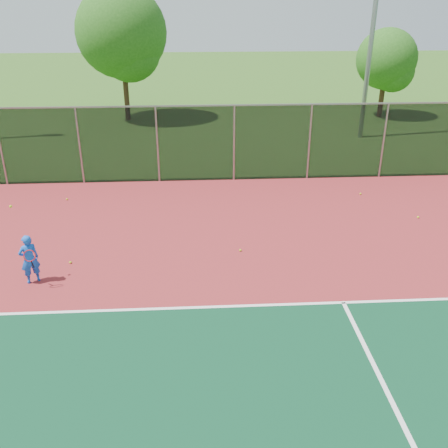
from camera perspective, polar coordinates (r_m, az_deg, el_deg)
name	(u,v)px	position (r m, az deg, el deg)	size (l,w,h in m)	color
ground	(283,397)	(10.01, 6.72, -19.05)	(120.00, 120.00, 0.00)	#2A5518
court_apron	(268,331)	(11.50, 5.04, -12.12)	(30.00, 20.00, 0.02)	maroon
fence_back	(234,142)	(19.86, 1.16, 9.30)	(30.00, 0.06, 3.03)	black
tennis_player	(29,259)	(13.79, -21.36, -3.74)	(0.60, 0.68, 2.14)	blue
practice_ball_0	(67,199)	(19.13, -17.51, 2.72)	(0.07, 0.07, 0.07)	#BAD418
practice_ball_1	(361,194)	(19.44, 15.34, 3.36)	(0.07, 0.07, 0.07)	#BAD418
practice_ball_2	(418,217)	(18.00, 21.30, 0.73)	(0.07, 0.07, 0.07)	#BAD418
practice_ball_3	(240,250)	(14.65, 1.88, -3.01)	(0.07, 0.07, 0.07)	#BAD418
practice_ball_4	(70,262)	(14.66, -17.15, -4.21)	(0.07, 0.07, 0.07)	#BAD418
tree_back_left	(123,37)	(30.25, -11.44, 20.25)	(5.07, 5.07, 7.44)	#371F14
tree_back_mid	(388,62)	(32.09, 18.26, 17.17)	(3.50, 3.50, 5.14)	#371F14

